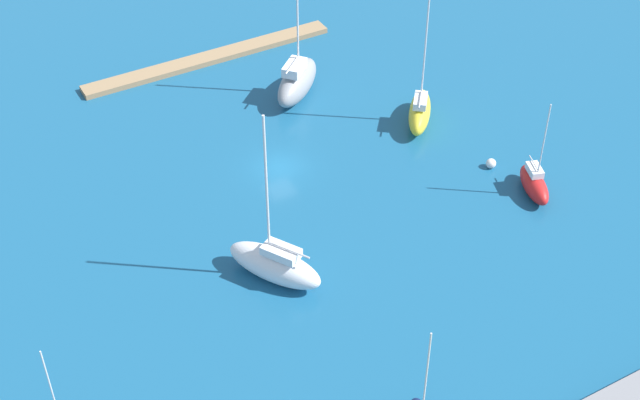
# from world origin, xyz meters

# --- Properties ---
(water) EXTENTS (160.00, 160.00, 0.00)m
(water) POSITION_xyz_m (0.00, 0.00, 0.00)
(water) COLOR #19567F
(water) RESTS_ON ground
(pier_dock) EXTENTS (26.67, 2.04, 0.55)m
(pier_dock) POSITION_xyz_m (-1.99, -19.45, 0.27)
(pier_dock) COLOR #997A56
(pier_dock) RESTS_ON ground
(sailboat_red_far_south) EXTENTS (3.29, 5.33, 9.15)m
(sailboat_red_far_south) POSITION_xyz_m (-16.96, 13.62, 1.05)
(sailboat_red_far_south) COLOR red
(sailboat_red_far_south) RESTS_ON water
(sailboat_yellow_by_breakwater) EXTENTS (5.71, 6.41, 13.06)m
(sailboat_yellow_by_breakwater) POSITION_xyz_m (-14.32, 0.45, 1.41)
(sailboat_yellow_by_breakwater) COLOR yellow
(sailboat_yellow_by_breakwater) RESTS_ON water
(sailboat_white_inner_mooring) EXTENTS (6.17, 8.06, 14.77)m
(sailboat_white_inner_mooring) POSITION_xyz_m (6.60, 12.03, 1.47)
(sailboat_white_inner_mooring) COLOR white
(sailboat_white_inner_mooring) RESTS_ON water
(sailboat_gray_east_end) EXTENTS (7.63, 7.14, 14.53)m
(sailboat_gray_east_end) POSITION_xyz_m (-6.70, -9.21, 1.71)
(sailboat_gray_east_end) COLOR gray
(sailboat_gray_east_end) RESTS_ON water
(mooring_buoy_white) EXTENTS (0.89, 0.89, 0.89)m
(mooring_buoy_white) POSITION_xyz_m (-16.05, 9.03, 0.44)
(mooring_buoy_white) COLOR white
(mooring_buoy_white) RESTS_ON water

